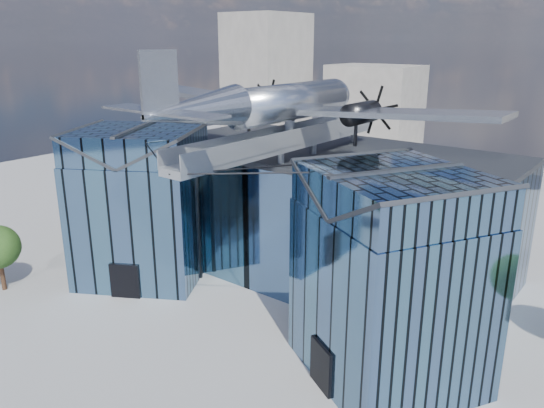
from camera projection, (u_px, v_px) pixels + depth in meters
The scene contains 4 objects.
ground_plane at pixel (254, 308), 37.21m from camera, with size 120.00×120.00×0.00m, color gray.
museum at pixel (303, 213), 39.92m from camera, with size 32.88×24.50×17.60m.
bg_towers at pixel (503, 102), 71.27m from camera, with size 77.00×24.50×26.00m.
tree_side_w at pixel (82, 198), 50.95m from camera, with size 3.83×3.83×5.12m.
Camera 1 is at (21.54, -25.45, 18.12)m, focal length 35.00 mm.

